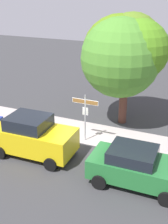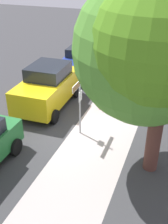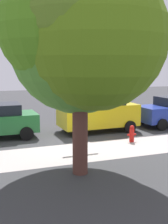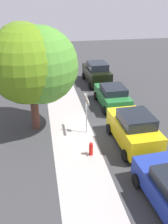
# 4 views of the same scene
# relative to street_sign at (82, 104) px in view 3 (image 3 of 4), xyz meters

# --- Properties ---
(ground_plane) EXTENTS (60.00, 60.00, 0.00)m
(ground_plane) POSITION_rel_street_sign_xyz_m (-0.08, -0.40, -1.82)
(ground_plane) COLOR #38383A
(sidewalk_strip) EXTENTS (24.00, 2.60, 0.00)m
(sidewalk_strip) POSITION_rel_street_sign_xyz_m (1.92, 0.90, -1.82)
(sidewalk_strip) COLOR #AFA39F
(sidewalk_strip) RESTS_ON ground_plane
(street_sign) EXTENTS (1.46, 0.07, 2.65)m
(street_sign) POSITION_rel_street_sign_xyz_m (0.00, 0.00, 0.00)
(street_sign) COLOR #9EA0A5
(street_sign) RESTS_ON ground_plane
(shade_tree) EXTENTS (5.08, 5.17, 6.58)m
(shade_tree) POSITION_rel_street_sign_xyz_m (1.15, 2.98, 2.55)
(shade_tree) COLOR #553128
(shade_tree) RESTS_ON ground_plane
(car_yellow) EXTENTS (4.15, 2.22, 2.06)m
(car_yellow) POSITION_rel_street_sign_xyz_m (-1.78, -2.37, -0.80)
(car_yellow) COLOR gold
(car_yellow) RESTS_ON ground_plane
(fire_hydrant) EXTENTS (0.42, 0.22, 0.78)m
(fire_hydrant) POSITION_rel_street_sign_xyz_m (-2.34, 0.20, -1.44)
(fire_hydrant) COLOR red
(fire_hydrant) RESTS_ON ground_plane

